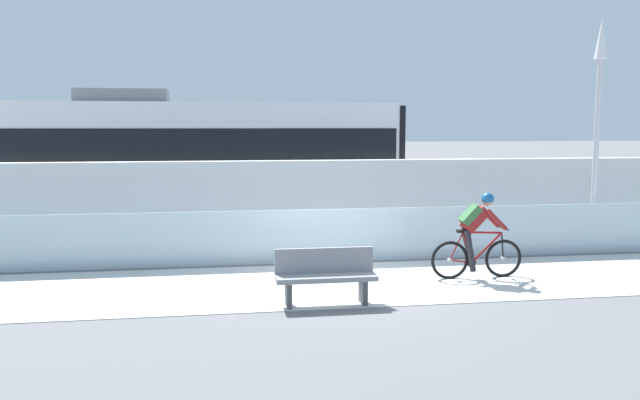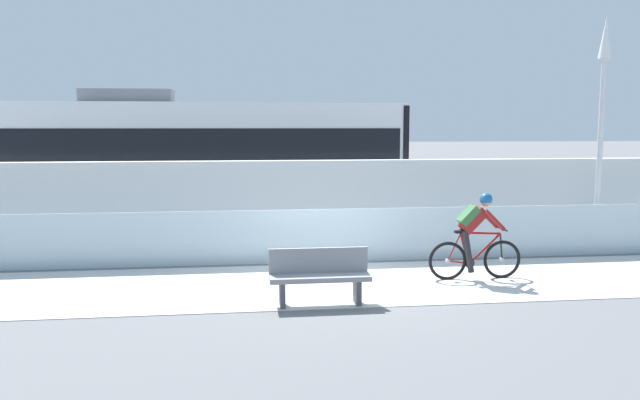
% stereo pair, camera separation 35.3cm
% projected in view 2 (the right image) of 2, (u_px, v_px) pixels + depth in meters
% --- Properties ---
extents(ground_plane, '(200.00, 200.00, 0.00)m').
position_uv_depth(ground_plane, '(343.00, 283.00, 11.50)').
color(ground_plane, slate).
extents(bike_path_deck, '(32.00, 3.20, 0.01)m').
position_uv_depth(bike_path_deck, '(343.00, 283.00, 11.50)').
color(bike_path_deck, silver).
rests_on(bike_path_deck, ground).
extents(glass_parapet, '(32.00, 0.05, 1.12)m').
position_uv_depth(glass_parapet, '(329.00, 236.00, 13.26)').
color(glass_parapet, silver).
rests_on(glass_parapet, ground).
extents(concrete_barrier_wall, '(32.00, 0.36, 2.03)m').
position_uv_depth(concrete_barrier_wall, '(318.00, 203.00, 14.98)').
color(concrete_barrier_wall, silver).
rests_on(concrete_barrier_wall, ground).
extents(tram_rail_near, '(32.00, 0.08, 0.01)m').
position_uv_depth(tram_rail_near, '(307.00, 229.00, 17.54)').
color(tram_rail_near, '#595654').
rests_on(tram_rail_near, ground).
extents(tram_rail_far, '(32.00, 0.08, 0.01)m').
position_uv_depth(tram_rail_far, '(302.00, 221.00, 18.96)').
color(tram_rail_far, '#595654').
rests_on(tram_rail_far, ground).
extents(tram, '(11.06, 2.54, 3.81)m').
position_uv_depth(tram, '(203.00, 160.00, 17.67)').
color(tram, silver).
rests_on(tram, ground).
extents(cyclist_on_bike, '(1.77, 0.58, 1.61)m').
position_uv_depth(cyclist_on_bike, '(475.00, 237.00, 11.72)').
color(cyclist_on_bike, black).
rests_on(cyclist_on_bike, ground).
extents(lamp_post_antenna, '(0.28, 0.28, 5.20)m').
position_uv_depth(lamp_post_antenna, '(602.00, 105.00, 14.02)').
color(lamp_post_antenna, gray).
rests_on(lamp_post_antenna, ground).
extents(bench, '(1.60, 0.45, 0.89)m').
position_uv_depth(bench, '(319.00, 275.00, 10.10)').
color(bench, gray).
rests_on(bench, ground).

